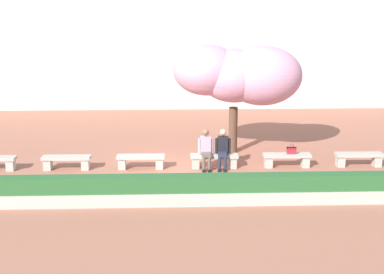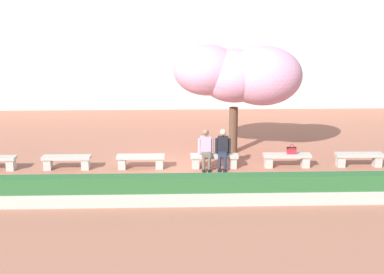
{
  "view_description": "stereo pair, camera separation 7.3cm",
  "coord_description": "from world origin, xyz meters",
  "px_view_note": "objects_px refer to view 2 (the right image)",
  "views": [
    {
      "loc": [
        -0.18,
        -16.82,
        5.06
      ],
      "look_at": [
        0.48,
        0.2,
        1.0
      ],
      "focal_mm": 50.0,
      "sensor_mm": 36.0,
      "label": 1
    },
    {
      "loc": [
        -0.11,
        -16.83,
        5.06
      ],
      "look_at": [
        0.48,
        0.2,
        1.0
      ],
      "focal_mm": 50.0,
      "sensor_mm": 36.0,
      "label": 2
    }
  ],
  "objects_px": {
    "stone_bench_near_west": "(67,161)",
    "stone_bench_east_end": "(287,158)",
    "person_seated_right": "(223,148)",
    "stone_bench_far_east": "(359,158)",
    "cherry_tree_main": "(237,74)",
    "person_seated_left": "(206,148)",
    "stone_bench_center": "(141,160)",
    "stone_bench_near_east": "(214,159)",
    "handbag": "(292,150)"
  },
  "relations": [
    {
      "from": "stone_bench_near_west",
      "to": "stone_bench_east_end",
      "type": "height_order",
      "value": "same"
    },
    {
      "from": "stone_bench_east_end",
      "to": "person_seated_right",
      "type": "relative_size",
      "value": 1.21
    },
    {
      "from": "stone_bench_far_east",
      "to": "person_seated_right",
      "type": "bearing_deg",
      "value": -179.33
    },
    {
      "from": "person_seated_right",
      "to": "stone_bench_far_east",
      "type": "bearing_deg",
      "value": 0.67
    },
    {
      "from": "person_seated_right",
      "to": "cherry_tree_main",
      "type": "relative_size",
      "value": 0.29
    },
    {
      "from": "person_seated_left",
      "to": "stone_bench_center",
      "type": "bearing_deg",
      "value": 178.56
    },
    {
      "from": "stone_bench_near_west",
      "to": "cherry_tree_main",
      "type": "distance_m",
      "value": 6.54
    },
    {
      "from": "stone_bench_near_west",
      "to": "person_seated_right",
      "type": "relative_size",
      "value": 1.21
    },
    {
      "from": "cherry_tree_main",
      "to": "stone_bench_near_east",
      "type": "bearing_deg",
      "value": -116.41
    },
    {
      "from": "stone_bench_far_east",
      "to": "person_seated_left",
      "type": "bearing_deg",
      "value": -179.4
    },
    {
      "from": "stone_bench_near_east",
      "to": "stone_bench_center",
      "type": "bearing_deg",
      "value": 180.0
    },
    {
      "from": "stone_bench_near_east",
      "to": "person_seated_right",
      "type": "bearing_deg",
      "value": -11.01
    },
    {
      "from": "stone_bench_near_west",
      "to": "stone_bench_near_east",
      "type": "distance_m",
      "value": 4.81
    },
    {
      "from": "cherry_tree_main",
      "to": "person_seated_right",
      "type": "bearing_deg",
      "value": -108.77
    },
    {
      "from": "stone_bench_near_east",
      "to": "person_seated_right",
      "type": "relative_size",
      "value": 1.21
    },
    {
      "from": "stone_bench_near_east",
      "to": "cherry_tree_main",
      "type": "xyz_separation_m",
      "value": [
        0.92,
        1.85,
        2.57
      ]
    },
    {
      "from": "person_seated_right",
      "to": "person_seated_left",
      "type": "bearing_deg",
      "value": -179.94
    },
    {
      "from": "stone_bench_center",
      "to": "person_seated_left",
      "type": "relative_size",
      "value": 1.21
    },
    {
      "from": "stone_bench_near_west",
      "to": "stone_bench_near_east",
      "type": "height_order",
      "value": "same"
    },
    {
      "from": "stone_bench_near_west",
      "to": "stone_bench_center",
      "type": "height_order",
      "value": "same"
    },
    {
      "from": "stone_bench_center",
      "to": "stone_bench_east_end",
      "type": "bearing_deg",
      "value": 0.0
    },
    {
      "from": "stone_bench_center",
      "to": "handbag",
      "type": "xyz_separation_m",
      "value": [
        4.95,
        -0.0,
        0.28
      ]
    },
    {
      "from": "stone_bench_center",
      "to": "stone_bench_east_end",
      "type": "distance_m",
      "value": 4.81
    },
    {
      "from": "stone_bench_east_end",
      "to": "handbag",
      "type": "bearing_deg",
      "value": -0.75
    },
    {
      "from": "stone_bench_center",
      "to": "stone_bench_far_east",
      "type": "bearing_deg",
      "value": 0.0
    },
    {
      "from": "stone_bench_near_east",
      "to": "person_seated_left",
      "type": "distance_m",
      "value": 0.49
    },
    {
      "from": "handbag",
      "to": "cherry_tree_main",
      "type": "bearing_deg",
      "value": 131.32
    },
    {
      "from": "cherry_tree_main",
      "to": "person_seated_left",
      "type": "bearing_deg",
      "value": -122.21
    },
    {
      "from": "stone_bench_center",
      "to": "stone_bench_near_east",
      "type": "xyz_separation_m",
      "value": [
        2.4,
        0.0,
        0.0
      ]
    },
    {
      "from": "stone_bench_near_west",
      "to": "stone_bench_far_east",
      "type": "height_order",
      "value": "same"
    },
    {
      "from": "stone_bench_far_east",
      "to": "cherry_tree_main",
      "type": "distance_m",
      "value": 5.01
    },
    {
      "from": "stone_bench_far_east",
      "to": "person_seated_right",
      "type": "xyz_separation_m",
      "value": [
        -4.54,
        -0.05,
        0.4
      ]
    },
    {
      "from": "person_seated_right",
      "to": "handbag",
      "type": "relative_size",
      "value": 3.81
    },
    {
      "from": "person_seated_left",
      "to": "handbag",
      "type": "bearing_deg",
      "value": 1.05
    },
    {
      "from": "stone_bench_near_east",
      "to": "stone_bench_far_east",
      "type": "xyz_separation_m",
      "value": [
        4.81,
        0.0,
        0.0
      ]
    },
    {
      "from": "person_seated_left",
      "to": "handbag",
      "type": "height_order",
      "value": "person_seated_left"
    },
    {
      "from": "stone_bench_center",
      "to": "person_seated_right",
      "type": "relative_size",
      "value": 1.21
    },
    {
      "from": "stone_bench_east_end",
      "to": "handbag",
      "type": "distance_m",
      "value": 0.32
    },
    {
      "from": "stone_bench_near_east",
      "to": "cherry_tree_main",
      "type": "height_order",
      "value": "cherry_tree_main"
    },
    {
      "from": "stone_bench_near_east",
      "to": "person_seated_left",
      "type": "height_order",
      "value": "person_seated_left"
    },
    {
      "from": "cherry_tree_main",
      "to": "stone_bench_center",
      "type": "bearing_deg",
      "value": -150.89
    },
    {
      "from": "stone_bench_near_west",
      "to": "cherry_tree_main",
      "type": "relative_size",
      "value": 0.35
    },
    {
      "from": "handbag",
      "to": "person_seated_right",
      "type": "bearing_deg",
      "value": -178.71
    },
    {
      "from": "stone_bench_near_west",
      "to": "stone_bench_east_end",
      "type": "relative_size",
      "value": 1.0
    },
    {
      "from": "stone_bench_center",
      "to": "cherry_tree_main",
      "type": "bearing_deg",
      "value": 29.11
    },
    {
      "from": "stone_bench_center",
      "to": "cherry_tree_main",
      "type": "xyz_separation_m",
      "value": [
        3.32,
        1.85,
        2.57
      ]
    },
    {
      "from": "stone_bench_near_west",
      "to": "handbag",
      "type": "bearing_deg",
      "value": -0.01
    },
    {
      "from": "stone_bench_center",
      "to": "handbag",
      "type": "relative_size",
      "value": 4.62
    },
    {
      "from": "stone_bench_near_west",
      "to": "person_seated_left",
      "type": "bearing_deg",
      "value": -0.68
    },
    {
      "from": "stone_bench_east_end",
      "to": "stone_bench_near_east",
      "type": "bearing_deg",
      "value": 180.0
    }
  ]
}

